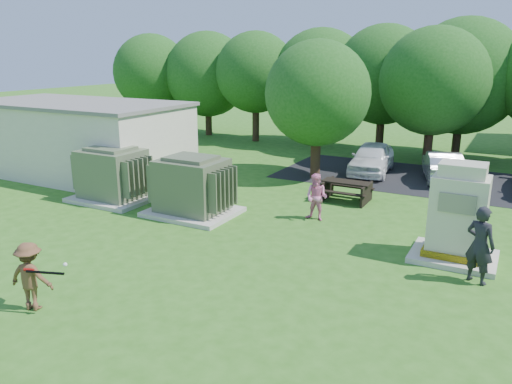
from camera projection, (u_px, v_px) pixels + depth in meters
The scene contains 15 objects.
ground at pixel (180, 280), 12.51m from camera, with size 120.00×120.00×0.00m, color #2D6619.
service_building at pixel (78, 140), 23.03m from camera, with size 10.00×5.00×3.20m, color beige.
service_building_roof at pixel (74, 103), 22.58m from camera, with size 10.20×5.20×0.15m, color slate.
parking_strip at pixel (512, 189), 20.75m from camera, with size 20.00×6.00×0.01m, color #232326.
transformer_left at pixel (113, 175), 19.03m from camera, with size 3.00×2.40×2.07m.
transformer_right at pixel (192, 187), 17.34m from camera, with size 3.00×2.40×2.07m.
generator_cabinet at pixel (458, 218), 13.44m from camera, with size 2.23×1.82×2.71m.
picnic_table at pixel (346, 189), 19.01m from camera, with size 1.82×1.36×0.78m.
batter at pixel (31, 276), 10.90m from camera, with size 1.01×0.58×1.56m, color brown.
person_by_generator at pixel (480, 245), 12.12m from camera, with size 0.72×0.47×1.97m, color black.
person_at_picnic at pixel (317, 197), 16.76m from camera, with size 0.78×0.61×1.61m, color pink.
car_white at pixel (372, 158), 23.39m from camera, with size 1.70×4.23×1.44m, color white.
car_silver_a at pixel (442, 166), 22.06m from camera, with size 1.38×3.97×1.31m, color #BCBDC1.
batting_equipment at pixel (45, 271), 10.52m from camera, with size 1.06×0.35×0.31m.
tree_row at pixel (416, 79), 26.26m from camera, with size 41.30×13.30×7.30m.
Camera 1 is at (7.11, -9.17, 5.50)m, focal length 35.00 mm.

